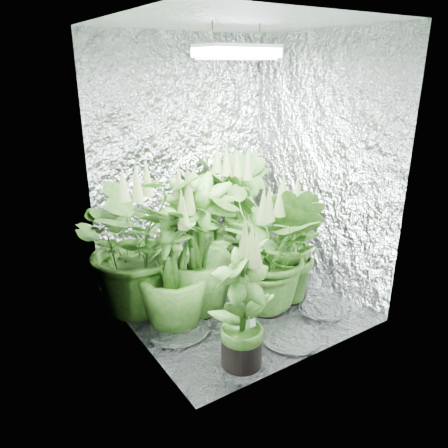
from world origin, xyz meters
TOP-DOWN VIEW (x-y plane):
  - ground at (0.00, 0.00)m, footprint 1.60×1.60m
  - walls at (0.00, 0.00)m, footprint 1.62×1.62m
  - ceiling at (0.00, 0.00)m, footprint 1.60×1.60m
  - grow_lamp at (0.00, 0.00)m, footprint 0.50×0.30m
  - plant_a at (-0.62, 0.33)m, footprint 0.99×0.99m
  - plant_b at (0.21, 0.59)m, footprint 0.70×0.70m
  - plant_c at (0.50, 0.58)m, footprint 0.66×0.66m
  - plant_d at (-0.52, -0.01)m, footprint 0.69×0.69m
  - plant_e at (0.16, -0.20)m, footprint 1.05×1.05m
  - plant_f at (-0.37, -0.62)m, footprint 0.62×0.62m
  - plant_g at (0.41, -0.16)m, footprint 0.62×0.62m
  - plant_h at (-0.28, 0.07)m, footprint 0.74×0.74m
  - circulation_fan at (0.60, 0.16)m, footprint 0.16×0.31m
  - plant_label at (-0.32, -0.65)m, footprint 0.05×0.02m

SIDE VIEW (x-z plane):
  - ground at x=0.00m, z-range 0.00..0.00m
  - circulation_fan at x=0.60m, z-range -0.03..0.33m
  - plant_label at x=-0.32m, z-range 0.26..0.34m
  - plant_f at x=-0.37m, z-range -0.04..0.88m
  - plant_d at x=-0.52m, z-range -0.04..0.95m
  - plant_g at x=0.41m, z-range -0.04..0.96m
  - plant_e at x=0.16m, z-range -0.03..0.95m
  - plant_h at x=-0.28m, z-range -0.05..1.05m
  - plant_c at x=0.50m, z-range -0.04..1.05m
  - plant_b at x=0.21m, z-range -0.04..1.10m
  - plant_a at x=-0.62m, z-range -0.03..1.12m
  - walls at x=0.00m, z-range 0.00..2.00m
  - grow_lamp at x=0.00m, z-range 1.72..1.94m
  - ceiling at x=0.00m, z-range 2.00..2.00m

